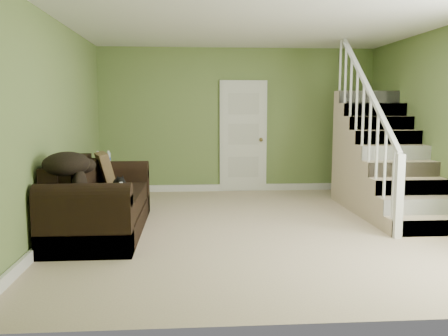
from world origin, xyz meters
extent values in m
cube|color=tan|center=(0.00, 0.00, 0.00)|extent=(5.00, 5.50, 0.01)
cube|color=white|center=(0.00, 0.00, 2.60)|extent=(5.00, 5.50, 0.01)
cube|color=olive|center=(0.00, 2.75, 1.30)|extent=(5.00, 0.04, 2.60)
cube|color=olive|center=(0.00, -2.75, 1.30)|extent=(5.00, 0.04, 2.60)
cube|color=olive|center=(-2.50, 0.00, 1.30)|extent=(0.04, 5.50, 2.60)
cube|color=white|center=(0.00, 2.72, 0.06)|extent=(5.00, 0.04, 0.12)
cube|color=white|center=(-2.47, 0.00, 0.06)|extent=(0.04, 5.50, 0.12)
cube|color=white|center=(2.47, 0.00, 0.06)|extent=(0.04, 5.50, 0.12)
cube|color=white|center=(0.10, 2.71, 1.01)|extent=(0.86, 0.05, 2.02)
cube|color=white|center=(0.10, 2.69, 1.00)|extent=(0.78, 0.04, 1.96)
sphere|color=olive|center=(0.42, 2.65, 0.95)|extent=(0.07, 0.07, 0.07)
cube|color=tan|center=(2.00, -0.46, 0.10)|extent=(1.00, 0.27, 0.20)
cylinder|color=white|center=(1.55, -0.46, 0.65)|extent=(0.04, 0.04, 0.90)
cube|color=tan|center=(2.00, -0.19, 0.20)|extent=(1.00, 0.27, 0.40)
cylinder|color=white|center=(1.55, -0.19, 0.85)|extent=(0.04, 0.04, 0.90)
cube|color=tan|center=(2.00, 0.08, 0.30)|extent=(1.00, 0.27, 0.60)
cylinder|color=white|center=(1.55, 0.08, 1.05)|extent=(0.04, 0.04, 0.90)
cube|color=tan|center=(2.00, 0.35, 0.40)|extent=(1.00, 0.27, 0.80)
cylinder|color=white|center=(1.55, 0.35, 1.25)|extent=(0.04, 0.04, 0.90)
cube|color=tan|center=(2.00, 0.62, 0.50)|extent=(1.00, 0.27, 1.00)
cylinder|color=white|center=(1.55, 0.62, 1.45)|extent=(0.04, 0.04, 0.90)
cube|color=tan|center=(2.00, 0.89, 0.60)|extent=(1.00, 0.27, 1.20)
cylinder|color=white|center=(1.55, 0.89, 1.65)|extent=(0.04, 0.04, 0.90)
cube|color=tan|center=(2.00, 1.16, 0.70)|extent=(1.00, 0.27, 1.40)
cylinder|color=white|center=(1.55, 1.16, 1.85)|extent=(0.04, 0.04, 0.90)
cube|color=tan|center=(2.00, 1.43, 0.80)|extent=(1.00, 0.27, 1.60)
cylinder|color=white|center=(1.55, 1.43, 2.05)|extent=(0.04, 0.04, 0.90)
cube|color=tan|center=(2.00, 1.70, 0.90)|extent=(1.00, 0.27, 1.80)
cylinder|color=white|center=(1.55, 1.70, 2.25)|extent=(0.04, 0.04, 0.90)
cube|color=white|center=(1.55, -0.62, 0.50)|extent=(0.09, 0.09, 1.00)
cube|color=white|center=(1.55, 0.62, 1.90)|extent=(0.06, 2.46, 1.84)
cube|color=black|center=(-1.97, -0.07, 0.13)|extent=(0.98, 2.27, 0.26)
cube|color=black|center=(-1.87, -0.07, 0.37)|extent=(0.74, 1.71, 0.23)
cube|color=black|center=(-1.97, -1.08, 0.32)|extent=(0.98, 0.26, 0.64)
cube|color=black|center=(-1.97, 0.93, 0.32)|extent=(0.98, 0.26, 0.64)
cylinder|color=black|center=(-1.97, -1.08, 0.64)|extent=(0.98, 0.26, 0.26)
cylinder|color=black|center=(-1.97, 0.93, 0.64)|extent=(0.98, 0.26, 0.26)
cube|color=black|center=(-2.36, -0.07, 0.57)|extent=(0.21, 1.75, 0.65)
cube|color=black|center=(-2.20, -0.07, 0.66)|extent=(0.14, 1.69, 0.36)
cube|color=black|center=(-2.22, 1.59, 0.32)|extent=(0.67, 0.67, 0.63)
cylinder|color=silver|center=(-2.31, 1.53, 0.73)|extent=(0.06, 0.06, 0.20)
cylinder|color=blue|center=(-2.31, 1.53, 0.73)|extent=(0.07, 0.07, 0.05)
cylinder|color=white|center=(-2.31, 1.53, 0.85)|extent=(0.03, 0.03, 0.03)
cylinder|color=silver|center=(-2.15, 1.57, 0.73)|extent=(0.06, 0.06, 0.20)
cylinder|color=blue|center=(-2.15, 1.57, 0.73)|extent=(0.07, 0.07, 0.05)
cylinder|color=white|center=(-2.15, 1.57, 0.85)|extent=(0.03, 0.03, 0.03)
ellipsoid|color=black|center=(-1.78, 0.13, 0.56)|extent=(0.23, 0.33, 0.16)
ellipsoid|color=white|center=(-1.78, 0.06, 0.54)|extent=(0.12, 0.14, 0.08)
sphere|color=black|center=(-1.78, -0.02, 0.62)|extent=(0.13, 0.13, 0.11)
ellipsoid|color=white|center=(-1.78, -0.07, 0.60)|extent=(0.06, 0.06, 0.05)
cone|color=black|center=(-1.81, -0.02, 0.68)|extent=(0.05, 0.05, 0.05)
cone|color=black|center=(-1.75, -0.02, 0.68)|extent=(0.05, 0.05, 0.05)
cylinder|color=black|center=(-1.70, 0.24, 0.50)|extent=(0.13, 0.21, 0.03)
ellipsoid|color=yellow|center=(-1.85, -0.69, 0.51)|extent=(0.16, 0.18, 0.05)
cube|color=#543821|center=(-2.03, 0.60, 0.68)|extent=(0.38, 0.54, 0.50)
ellipsoid|color=black|center=(-2.21, -0.74, 0.93)|extent=(0.58, 0.71, 0.26)
camera|label=1|loc=(-0.89, -5.90, 1.53)|focal=38.00mm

